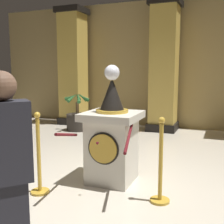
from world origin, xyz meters
TOP-DOWN VIEW (x-y plane):
  - ground_plane at (0.00, 0.00)m, footprint 10.84×10.84m
  - back_wall at (0.00, 4.61)m, footprint 10.84×0.16m
  - pedestal_clock at (0.05, 0.26)m, footprint 0.76×0.76m
  - stanchion_near at (-0.67, -0.47)m, footprint 0.24×0.24m
  - stanchion_far at (0.84, -0.14)m, footprint 0.24×0.24m
  - velvet_rope at (0.08, -0.30)m, footprint 0.95×0.93m
  - column_left at (-2.70, 4.05)m, footprint 0.78×0.78m
  - column_centre_rear at (0.00, 4.05)m, footprint 0.79×0.79m
  - potted_palm_left at (-2.11, 3.19)m, footprint 0.70×0.66m
  - bystander_guest at (0.06, -1.83)m, footprint 0.41×0.41m

SIDE VIEW (x-z plane):
  - ground_plane at x=0.00m, z-range 0.00..0.00m
  - potted_palm_left at x=-2.11m, z-range -0.22..0.82m
  - stanchion_far at x=0.84m, z-range -0.16..0.89m
  - stanchion_near at x=-0.67m, z-range -0.16..0.91m
  - pedestal_clock at x=0.05m, z-range -0.20..1.46m
  - velvet_rope at x=0.08m, z-range 0.68..0.90m
  - bystander_guest at x=0.06m, z-range 0.04..1.62m
  - column_left at x=-2.70m, z-range -0.01..3.35m
  - column_centre_rear at x=0.00m, z-range -0.01..3.35m
  - back_wall at x=0.00m, z-range 0.00..3.50m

